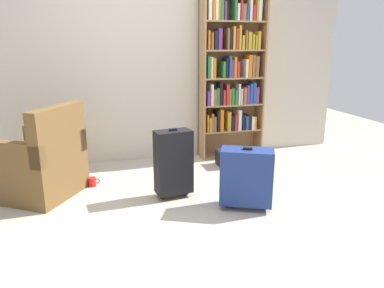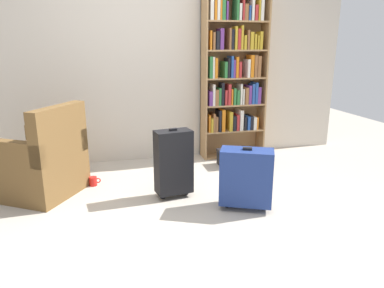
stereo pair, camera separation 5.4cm
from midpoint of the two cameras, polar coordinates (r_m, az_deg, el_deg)
The scene contains 8 objects.
ground_plane at distance 3.25m, azimuth -1.94°, elevation -11.04°, with size 9.07×9.07×0.00m, color #B2A899.
back_wall at distance 4.62m, azimuth -7.28°, elevation 13.55°, with size 5.18×0.10×2.60m, color beige.
bookshelf at distance 4.70m, azimuth 5.86°, elevation 11.02°, with size 0.82×0.26×2.04m.
armchair at distance 3.84m, azimuth -23.16°, elevation -2.97°, with size 0.97×0.97×0.90m.
mug at distance 3.98m, azimuth -15.77°, elevation -5.75°, with size 0.12×0.08×0.10m.
storage_box at distance 4.50m, azimuth 6.54°, elevation -2.03°, with size 0.45×0.28×0.19m.
suitcase_navy_blue at distance 3.29m, azimuth 8.09°, elevation -5.12°, with size 0.52×0.40×0.58m.
suitcase_black at distance 3.48m, azimuth -3.38°, elevation -2.86°, with size 0.37×0.24×0.69m.
Camera 1 is at (-0.69, -2.82, 1.46)m, focal length 33.90 mm.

